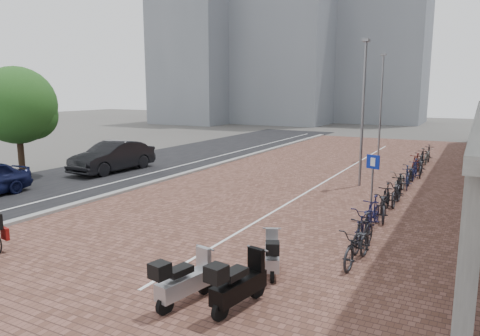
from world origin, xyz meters
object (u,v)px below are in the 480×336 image
Objects in this scene: car_dark at (113,157)px; scooter_front at (272,254)px; scooter_mid at (239,282)px; scooter_back at (185,279)px; parking_sign at (372,177)px.

scooter_front is (13.75, -8.75, -0.33)m from car_dark.
scooter_front is 0.87× the size of scooter_mid.
car_dark is 3.07× the size of scooter_back.
car_dark reaches higher than scooter_mid.
car_dark is at bearing 150.16° from scooter_back.
scooter_front is at bearing 78.94° from scooter_back.
car_dark reaches higher than scooter_back.
parking_sign is at bearing 54.26° from scooter_front.
scooter_back is (-0.97, -2.37, 0.05)m from scooter_front.
parking_sign is (1.00, 8.00, 0.95)m from scooter_mid.
car_dark is 16.30m from scooter_front.
scooter_back is at bearing -85.89° from parking_sign.
parking_sign is at bearing -8.67° from car_dark.
scooter_back reaches higher than scooter_front.
scooter_mid is 1.04× the size of scooter_back.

